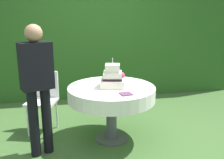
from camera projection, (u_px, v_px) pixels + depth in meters
ground_plane at (112, 138)px, 3.55m from camera, size 20.00×20.00×0.00m
foliage_hedge at (92, 36)px, 5.28m from camera, size 6.06×0.67×2.53m
cake_table at (111, 94)px, 3.39m from camera, size 1.17×1.17×0.76m
wedding_cake at (113, 78)px, 3.33m from camera, size 0.38×0.37×0.39m
serving_plate_near at (140, 87)px, 3.33m from camera, size 0.11×0.11×0.01m
serving_plate_far at (78, 87)px, 3.31m from camera, size 0.14×0.14×0.01m
serving_plate_left at (115, 78)px, 3.80m from camera, size 0.12×0.12×0.01m
serving_plate_right at (131, 81)px, 3.61m from camera, size 0.12×0.12×0.01m
napkin_stack at (126, 94)px, 3.04m from camera, size 0.16×0.16×0.01m
garden_chair at (43, 96)px, 3.70m from camera, size 0.50×0.50×0.89m
standing_person at (37, 82)px, 2.94m from camera, size 0.41×0.32×1.60m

